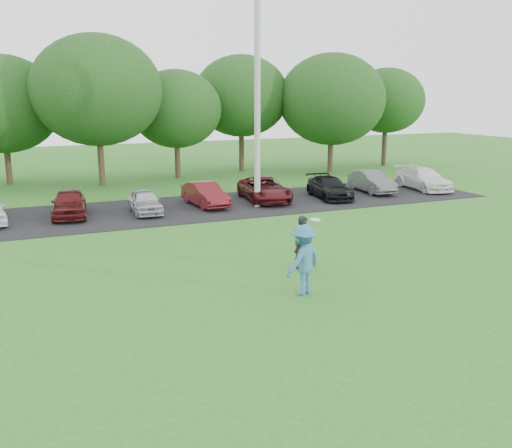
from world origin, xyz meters
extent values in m
plane|color=#2A6C1E|center=(0.00, 0.00, 0.00)|extent=(100.00, 100.00, 0.00)
cube|color=black|center=(0.00, 13.00, 0.01)|extent=(32.00, 6.50, 0.03)
cylinder|color=#AEAEA9|center=(3.77, 11.99, 4.92)|extent=(0.28, 0.28, 9.85)
imported|color=teal|center=(0.04, 0.41, 0.96)|extent=(1.43, 1.17, 1.92)
cylinder|color=white|center=(0.38, 0.41, 2.04)|extent=(0.27, 0.27, 0.06)
imported|color=black|center=(1.12, 2.42, 0.84)|extent=(0.64, 0.45, 1.67)
cube|color=black|center=(1.30, 2.24, 1.08)|extent=(0.15, 0.11, 0.10)
imported|color=#4B1012|center=(-4.71, 13.17, 0.63)|extent=(1.86, 3.69, 1.20)
imported|color=#B5B8BC|center=(-1.49, 12.62, 0.56)|extent=(1.40, 3.16, 1.06)
imported|color=#591319|center=(1.53, 13.12, 0.59)|extent=(1.49, 3.51, 1.13)
imported|color=#4D1115|center=(4.71, 13.23, 0.61)|extent=(2.44, 4.41, 1.17)
imported|color=black|center=(8.10, 12.61, 0.57)|extent=(2.09, 3.94, 1.09)
imported|color=#515358|center=(11.12, 13.19, 0.61)|extent=(1.60, 3.66, 1.17)
imported|color=white|center=(14.35, 12.85, 0.63)|extent=(2.13, 4.29, 1.20)
cylinder|color=#38281C|center=(-7.00, 24.40, 1.10)|extent=(0.36, 0.36, 2.20)
ellipsoid|color=#214C19|center=(-7.00, 24.40, 4.71)|extent=(6.68, 6.68, 5.68)
cylinder|color=#38281C|center=(-2.00, 21.60, 1.35)|extent=(0.36, 0.36, 2.70)
ellipsoid|color=#214C19|center=(-2.00, 21.60, 5.48)|extent=(7.42, 7.42, 6.31)
cylinder|color=#38281C|center=(3.00, 23.00, 1.10)|extent=(0.36, 0.36, 2.20)
ellipsoid|color=#214C19|center=(3.00, 23.00, 4.36)|extent=(5.76, 5.76, 4.90)
cylinder|color=#38281C|center=(8.00, 24.40, 1.35)|extent=(0.36, 0.36, 2.70)
ellipsoid|color=#214C19|center=(8.00, 24.40, 5.14)|extent=(6.50, 6.50, 5.53)
cylinder|color=#38281C|center=(13.50, 21.60, 1.10)|extent=(0.36, 0.36, 2.20)
ellipsoid|color=#214C19|center=(13.50, 21.60, 4.92)|extent=(7.24, 7.24, 6.15)
cylinder|color=#38281C|center=(19.00, 23.00, 1.35)|extent=(0.36, 0.36, 2.70)
ellipsoid|color=#214C19|center=(19.00, 23.00, 4.79)|extent=(5.58, 5.58, 4.74)
camera|label=1|loc=(-6.98, -12.52, 5.32)|focal=40.00mm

